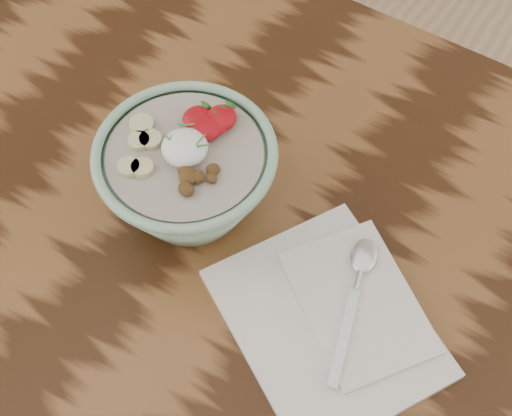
% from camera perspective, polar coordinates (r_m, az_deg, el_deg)
% --- Properties ---
extents(table, '(1.60, 0.90, 0.75)m').
position_cam_1_polar(table, '(0.87, 3.81, -10.45)').
color(table, '#321A0C').
rests_on(table, ground).
extents(breakfast_bowl, '(0.20, 0.20, 0.13)m').
position_cam_1_polar(breakfast_bowl, '(0.79, -5.46, 2.68)').
color(breakfast_bowl, '#89B898').
rests_on(breakfast_bowl, table).
extents(napkin, '(0.30, 0.28, 0.01)m').
position_cam_1_polar(napkin, '(0.77, 6.20, -8.74)').
color(napkin, white).
rests_on(napkin, table).
extents(spoon, '(0.07, 0.17, 0.01)m').
position_cam_1_polar(spoon, '(0.78, 8.27, -5.33)').
color(spoon, silver).
rests_on(spoon, napkin).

